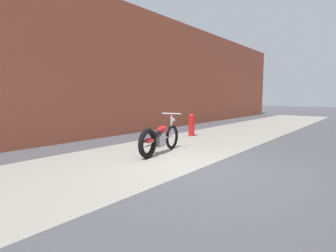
{
  "coord_description": "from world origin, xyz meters",
  "views": [
    {
      "loc": [
        -4.53,
        -2.8,
        1.48
      ],
      "look_at": [
        0.6,
        1.29,
        0.75
      ],
      "focal_mm": 28.27,
      "sensor_mm": 36.0,
      "label": 1
    }
  ],
  "objects": [
    {
      "name": "ground_plane",
      "position": [
        0.0,
        0.0,
        0.0
      ],
      "size": [
        80.0,
        80.0,
        0.0
      ],
      "primitive_type": "plane",
      "color": "#47474C"
    },
    {
      "name": "sidewalk_slab",
      "position": [
        0.0,
        1.75,
        0.0
      ],
      "size": [
        36.0,
        3.5,
        0.01
      ],
      "primitive_type": "cube",
      "color": "gray",
      "rests_on": "ground"
    },
    {
      "name": "fire_hydrant",
      "position": [
        3.78,
        2.69,
        0.42
      ],
      "size": [
        0.22,
        0.22,
        0.84
      ],
      "color": "red",
      "rests_on": "ground"
    },
    {
      "name": "brick_building_wall",
      "position": [
        0.0,
        5.2,
        2.53
      ],
      "size": [
        36.0,
        0.5,
        5.07
      ],
      "primitive_type": "cube",
      "color": "brown",
      "rests_on": "ground"
    },
    {
      "name": "motorcycle_red",
      "position": [
        0.55,
        1.58,
        0.4
      ],
      "size": [
        1.99,
        0.66,
        1.03
      ],
      "rotation": [
        0.0,
        0.0,
        0.19
      ],
      "color": "black",
      "rests_on": "ground"
    }
  ]
}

